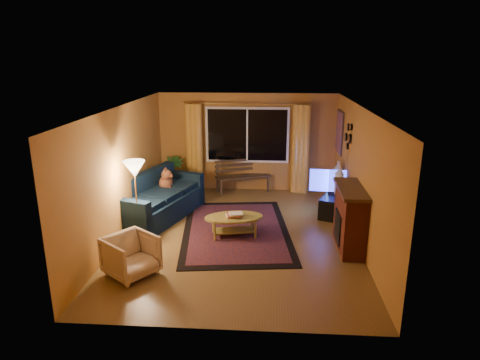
# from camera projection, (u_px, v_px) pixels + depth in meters

# --- Properties ---
(floor) EXTENTS (4.50, 6.00, 0.02)m
(floor) POSITION_uv_depth(u_px,v_px,m) (239.00, 236.00, 8.42)
(floor) COLOR brown
(floor) RESTS_ON ground
(ceiling) EXTENTS (4.50, 6.00, 0.02)m
(ceiling) POSITION_uv_depth(u_px,v_px,m) (239.00, 107.00, 7.70)
(ceiling) COLOR white
(ceiling) RESTS_ON ground
(wall_back) EXTENTS (4.50, 0.02, 2.50)m
(wall_back) POSITION_uv_depth(u_px,v_px,m) (247.00, 142.00, 10.94)
(wall_back) COLOR #B47934
(wall_back) RESTS_ON ground
(wall_left) EXTENTS (0.02, 6.00, 2.50)m
(wall_left) POSITION_uv_depth(u_px,v_px,m) (122.00, 172.00, 8.21)
(wall_left) COLOR #B47934
(wall_left) RESTS_ON ground
(wall_right) EXTENTS (0.02, 6.00, 2.50)m
(wall_right) POSITION_uv_depth(u_px,v_px,m) (360.00, 177.00, 7.91)
(wall_right) COLOR #B47934
(wall_right) RESTS_ON ground
(window) EXTENTS (2.00, 0.02, 1.30)m
(window) POSITION_uv_depth(u_px,v_px,m) (247.00, 135.00, 10.82)
(window) COLOR black
(window) RESTS_ON wall_back
(curtain_rod) EXTENTS (3.20, 0.03, 0.03)m
(curtain_rod) POSITION_uv_depth(u_px,v_px,m) (247.00, 104.00, 10.55)
(curtain_rod) COLOR #BF8C3F
(curtain_rod) RESTS_ON wall_back
(curtain_left) EXTENTS (0.36, 0.36, 2.24)m
(curtain_left) POSITION_uv_depth(u_px,v_px,m) (194.00, 148.00, 10.94)
(curtain_left) COLOR gold
(curtain_left) RESTS_ON ground
(curtain_right) EXTENTS (0.36, 0.36, 2.24)m
(curtain_right) POSITION_uv_depth(u_px,v_px,m) (300.00, 149.00, 10.76)
(curtain_right) COLOR gold
(curtain_right) RESTS_ON ground
(bench) EXTENTS (1.45, 0.89, 0.42)m
(bench) POSITION_uv_depth(u_px,v_px,m) (243.00, 184.00, 10.99)
(bench) COLOR #37281A
(bench) RESTS_ON ground
(potted_plant) EXTENTS (0.55, 0.55, 0.94)m
(potted_plant) POSITION_uv_depth(u_px,v_px,m) (173.00, 175.00, 10.86)
(potted_plant) COLOR #235B1E
(potted_plant) RESTS_ON ground
(sofa) EXTENTS (1.71, 2.55, 0.95)m
(sofa) POSITION_uv_depth(u_px,v_px,m) (158.00, 197.00, 9.19)
(sofa) COLOR black
(sofa) RESTS_ON ground
(dog) EXTENTS (0.45, 0.53, 0.50)m
(dog) POSITION_uv_depth(u_px,v_px,m) (166.00, 179.00, 9.62)
(dog) COLOR brown
(dog) RESTS_ON sofa
(armchair) EXTENTS (0.97, 0.98, 0.74)m
(armchair) POSITION_uv_depth(u_px,v_px,m) (131.00, 254.00, 6.82)
(armchair) COLOR #CEB192
(armchair) RESTS_ON ground
(floor_lamp) EXTENTS (0.28, 0.28, 1.58)m
(floor_lamp) POSITION_uv_depth(u_px,v_px,m) (137.00, 202.00, 7.97)
(floor_lamp) COLOR #BF8C3F
(floor_lamp) RESTS_ON ground
(rug) EXTENTS (2.47, 3.54, 0.02)m
(rug) POSITION_uv_depth(u_px,v_px,m) (236.00, 230.00, 8.65)
(rug) COLOR maroon
(rug) RESTS_ON ground
(coffee_table) EXTENTS (1.34, 1.34, 0.41)m
(coffee_table) POSITION_uv_depth(u_px,v_px,m) (234.00, 226.00, 8.33)
(coffee_table) COLOR olive
(coffee_table) RESTS_ON ground
(tv_console) EXTENTS (0.74, 1.14, 0.45)m
(tv_console) POSITION_uv_depth(u_px,v_px,m) (333.00, 204.00, 9.50)
(tv_console) COLOR black
(tv_console) RESTS_ON ground
(television) EXTENTS (0.23, 1.09, 0.62)m
(television) POSITION_uv_depth(u_px,v_px,m) (334.00, 181.00, 9.35)
(television) COLOR black
(television) RESTS_ON tv_console
(fireplace) EXTENTS (0.40, 1.20, 1.10)m
(fireplace) POSITION_uv_depth(u_px,v_px,m) (350.00, 220.00, 7.74)
(fireplace) COLOR maroon
(fireplace) RESTS_ON ground
(mirror_cluster) EXTENTS (0.06, 0.60, 0.56)m
(mirror_cluster) POSITION_uv_depth(u_px,v_px,m) (348.00, 134.00, 9.00)
(mirror_cluster) COLOR black
(mirror_cluster) RESTS_ON wall_right
(painting) EXTENTS (0.04, 0.76, 0.96)m
(painting) POSITION_uv_depth(u_px,v_px,m) (339.00, 132.00, 10.14)
(painting) COLOR #DB5711
(painting) RESTS_ON wall_right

